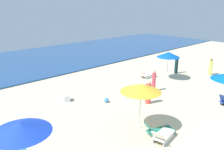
# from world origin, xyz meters

# --- Properties ---
(ocean) EXTENTS (60.00, 13.81, 0.12)m
(ocean) POSITION_xyz_m (0.00, 23.09, 0.06)
(ocean) COLOR navy
(ocean) RESTS_ON ground_plane
(umbrella_0) EXTENTS (1.91, 1.91, 2.34)m
(umbrella_0) POSITION_xyz_m (6.75, 9.20, 2.11)
(umbrella_0) COLOR silver
(umbrella_0) RESTS_ON ground_plane
(lounge_chair_0_0) EXTENTS (1.55, 0.82, 0.72)m
(lounge_chair_0_0) POSITION_xyz_m (5.85, 10.55, 0.27)
(lounge_chair_0_0) COLOR silver
(lounge_chair_0_0) RESTS_ON ground_plane
(umbrella_1) EXTENTS (2.08, 2.08, 2.34)m
(umbrella_1) POSITION_xyz_m (-7.10, 5.78, 2.15)
(umbrella_1) COLOR silver
(umbrella_1) RESTS_ON ground_plane
(umbrella_4) EXTENTS (2.03, 2.03, 2.41)m
(umbrella_4) POSITION_xyz_m (-1.29, 5.42, 2.21)
(umbrella_4) COLOR silver
(umbrella_4) RESTS_ON ground_plane
(lounge_chair_4_0) EXTENTS (1.59, 1.09, 0.69)m
(lounge_chair_4_0) POSITION_xyz_m (-1.14, 4.34, 0.25)
(lounge_chair_4_0) COLOR silver
(lounge_chair_4_0) RESTS_ON ground_plane
(lounge_chair_4_1) EXTENTS (1.51, 0.82, 0.73)m
(lounge_chair_4_1) POSITION_xyz_m (-1.39, 3.93, 0.28)
(lounge_chair_4_1) COLOR silver
(lounge_chair_4_1) RESTS_ON ground_plane
(beachgoer_0) EXTENTS (0.41, 0.41, 1.68)m
(beachgoer_0) POSITION_xyz_m (8.80, 9.61, 0.79)
(beachgoer_0) COLOR #142C2E
(beachgoer_0) RESTS_ON ground_plane
(beachgoer_1) EXTENTS (0.45, 0.45, 1.52)m
(beachgoer_1) POSITION_xyz_m (10.57, 7.25, 0.71)
(beachgoer_1) COLOR #DEF66C
(beachgoer_1) RESTS_ON ground_plane
(beachgoer_2) EXTENTS (0.47, 0.47, 1.54)m
(beachgoer_2) POSITION_xyz_m (1.55, 7.12, 0.71)
(beachgoer_2) COLOR #F84E45
(beachgoer_2) RESTS_ON ground_plane
(beachgoer_3) EXTENTS (0.39, 0.39, 1.56)m
(beachgoer_3) POSITION_xyz_m (3.61, 8.25, 0.74)
(beachgoer_3) COLOR #EE4756
(beachgoer_3) RESTS_ON ground_plane
(beach_ball_0) EXTENTS (0.31, 0.31, 0.31)m
(beach_ball_0) POSITION_xyz_m (-0.29, 9.05, 0.16)
(beach_ball_0) COLOR #3F8DD9
(beach_ball_0) RESTS_ON ground_plane
(cooler_box_1) EXTENTS (0.59, 0.64, 0.41)m
(cooler_box_1) POSITION_xyz_m (-2.00, 11.02, 0.21)
(cooler_box_1) COLOR silver
(cooler_box_1) RESTS_ON ground_plane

